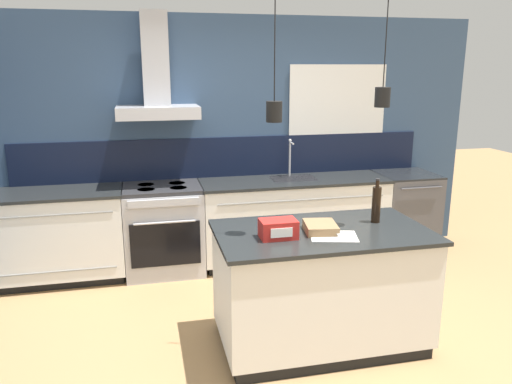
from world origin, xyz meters
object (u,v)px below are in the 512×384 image
(dishwasher, at_px, (404,212))
(bottle_on_island, at_px, (376,204))
(book_stack, at_px, (320,227))
(red_supply_box, at_px, (278,229))
(oven_range, at_px, (164,229))

(dishwasher, relative_size, bottle_on_island, 2.65)
(bottle_on_island, bearing_deg, book_stack, -165.61)
(book_stack, distance_m, red_supply_box, 0.34)
(dishwasher, bearing_deg, book_stack, -134.01)
(dishwasher, height_order, bottle_on_island, bottle_on_island)
(oven_range, bearing_deg, red_supply_box, -67.77)
(dishwasher, bearing_deg, bottle_on_island, -126.07)
(bottle_on_island, distance_m, red_supply_box, 0.86)
(red_supply_box, bearing_deg, oven_range, 112.23)
(oven_range, bearing_deg, bottle_on_island, -45.53)
(bottle_on_island, distance_m, book_stack, 0.53)
(dishwasher, height_order, red_supply_box, red_supply_box)
(red_supply_box, bearing_deg, book_stack, 9.58)
(oven_range, distance_m, bottle_on_island, 2.30)
(dishwasher, xyz_separation_m, bottle_on_island, (-1.16, -1.59, 0.60))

